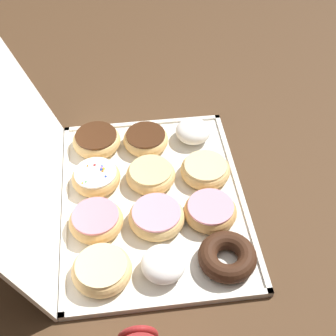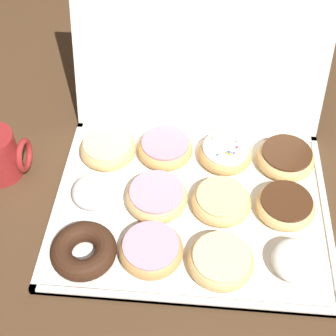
{
  "view_description": "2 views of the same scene",
  "coord_description": "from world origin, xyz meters",
  "px_view_note": "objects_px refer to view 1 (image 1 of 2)",
  "views": [
    {
      "loc": [
        -0.7,
        0.06,
        0.84
      ],
      "look_at": [
        0.05,
        -0.04,
        0.06
      ],
      "focal_mm": 51.18,
      "sensor_mm": 36.0,
      "label": 1
    },
    {
      "loc": [
        -0.0,
        -0.54,
        0.75
      ],
      "look_at": [
        -0.05,
        0.05,
        0.06
      ],
      "focal_mm": 49.95,
      "sensor_mm": 36.0,
      "label": 2
    }
  ],
  "objects_px": {
    "pink_frosted_donut_9": "(96,220)",
    "powdered_filled_donut_3": "(193,131)",
    "glazed_ring_donut_2": "(205,170)",
    "powdered_filled_donut_4": "(162,264)",
    "glazed_ring_donut_6": "(149,175)",
    "chocolate_frosted_donut_11": "(97,140)",
    "chocolate_frosted_donut_7": "(146,139)",
    "donut_box": "(154,200)",
    "glazed_ring_donut_8": "(102,270)",
    "sprinkle_donut_10": "(96,177)",
    "pink_frosted_donut_5": "(154,217)",
    "pink_frosted_donut_1": "(210,211)",
    "chocolate_cake_ring_donut_0": "(227,257)"
  },
  "relations": [
    {
      "from": "pink_frosted_donut_9",
      "to": "powdered_filled_donut_3",
      "type": "bearing_deg",
      "value": -44.88
    },
    {
      "from": "glazed_ring_donut_2",
      "to": "powdered_filled_donut_4",
      "type": "height_order",
      "value": "powdered_filled_donut_4"
    },
    {
      "from": "glazed_ring_donut_6",
      "to": "chocolate_frosted_donut_11",
      "type": "height_order",
      "value": "chocolate_frosted_donut_11"
    },
    {
      "from": "chocolate_frosted_donut_7",
      "to": "chocolate_frosted_donut_11",
      "type": "distance_m",
      "value": 0.12
    },
    {
      "from": "powdered_filled_donut_4",
      "to": "glazed_ring_donut_2",
      "type": "bearing_deg",
      "value": -28.27
    },
    {
      "from": "donut_box",
      "to": "glazed_ring_donut_8",
      "type": "distance_m",
      "value": 0.22
    },
    {
      "from": "sprinkle_donut_10",
      "to": "chocolate_frosted_donut_7",
      "type": "bearing_deg",
      "value": -48.18
    },
    {
      "from": "powdered_filled_donut_4",
      "to": "glazed_ring_donut_8",
      "type": "bearing_deg",
      "value": 87.4
    },
    {
      "from": "sprinkle_donut_10",
      "to": "chocolate_frosted_donut_11",
      "type": "relative_size",
      "value": 0.95
    },
    {
      "from": "pink_frosted_donut_5",
      "to": "sprinkle_donut_10",
      "type": "bearing_deg",
      "value": 42.48
    },
    {
      "from": "chocolate_frosted_donut_7",
      "to": "sprinkle_donut_10",
      "type": "bearing_deg",
      "value": 131.82
    },
    {
      "from": "chocolate_frosted_donut_7",
      "to": "glazed_ring_donut_2",
      "type": "bearing_deg",
      "value": -133.75
    },
    {
      "from": "glazed_ring_donut_8",
      "to": "sprinkle_donut_10",
      "type": "xyz_separation_m",
      "value": [
        0.25,
        0.01,
        0.0
      ]
    },
    {
      "from": "glazed_ring_donut_2",
      "to": "pink_frosted_donut_5",
      "type": "distance_m",
      "value": 0.18
    },
    {
      "from": "glazed_ring_donut_2",
      "to": "donut_box",
      "type": "bearing_deg",
      "value": 114.22
    },
    {
      "from": "donut_box",
      "to": "glazed_ring_donut_6",
      "type": "relative_size",
      "value": 4.61
    },
    {
      "from": "pink_frosted_donut_1",
      "to": "sprinkle_donut_10",
      "type": "height_order",
      "value": "sprinkle_donut_10"
    },
    {
      "from": "chocolate_frosted_donut_7",
      "to": "donut_box",
      "type": "bearing_deg",
      "value": 179.5
    },
    {
      "from": "glazed_ring_donut_6",
      "to": "chocolate_frosted_donut_7",
      "type": "xyz_separation_m",
      "value": [
        0.12,
        -0.0,
        -0.0
      ]
    },
    {
      "from": "chocolate_cake_ring_donut_0",
      "to": "glazed_ring_donut_6",
      "type": "bearing_deg",
      "value": 28.63
    },
    {
      "from": "glazed_ring_donut_8",
      "to": "sprinkle_donut_10",
      "type": "bearing_deg",
      "value": 1.33
    },
    {
      "from": "chocolate_cake_ring_donut_0",
      "to": "powdered_filled_donut_3",
      "type": "height_order",
      "value": "powdered_filled_donut_3"
    },
    {
      "from": "glazed_ring_donut_2",
      "to": "glazed_ring_donut_6",
      "type": "distance_m",
      "value": 0.13
    },
    {
      "from": "glazed_ring_donut_8",
      "to": "sprinkle_donut_10",
      "type": "relative_size",
      "value": 1.06
    },
    {
      "from": "chocolate_cake_ring_donut_0",
      "to": "sprinkle_donut_10",
      "type": "height_order",
      "value": "sprinkle_donut_10"
    },
    {
      "from": "chocolate_cake_ring_donut_0",
      "to": "glazed_ring_donut_6",
      "type": "relative_size",
      "value": 1.02
    },
    {
      "from": "chocolate_frosted_donut_7",
      "to": "pink_frosted_donut_1",
      "type": "bearing_deg",
      "value": -154.7
    },
    {
      "from": "chocolate_cake_ring_donut_0",
      "to": "glazed_ring_donut_8",
      "type": "xyz_separation_m",
      "value": [
        0.0,
        0.25,
        0.0
      ]
    },
    {
      "from": "chocolate_cake_ring_donut_0",
      "to": "powdered_filled_donut_3",
      "type": "xyz_separation_m",
      "value": [
        0.37,
        0.01,
        0.0
      ]
    },
    {
      "from": "pink_frosted_donut_1",
      "to": "glazed_ring_donut_8",
      "type": "xyz_separation_m",
      "value": [
        -0.12,
        0.24,
        -0.0
      ]
    },
    {
      "from": "chocolate_cake_ring_donut_0",
      "to": "pink_frosted_donut_1",
      "type": "relative_size",
      "value": 1.02
    },
    {
      "from": "chocolate_cake_ring_donut_0",
      "to": "glazed_ring_donut_8",
      "type": "height_order",
      "value": "chocolate_cake_ring_donut_0"
    },
    {
      "from": "chocolate_cake_ring_donut_0",
      "to": "chocolate_frosted_donut_7",
      "type": "height_order",
      "value": "chocolate_cake_ring_donut_0"
    },
    {
      "from": "donut_box",
      "to": "pink_frosted_donut_1",
      "type": "xyz_separation_m",
      "value": [
        -0.07,
        -0.12,
        0.02
      ]
    },
    {
      "from": "pink_frosted_donut_5",
      "to": "powdered_filled_donut_3",
      "type": "bearing_deg",
      "value": -26.08
    },
    {
      "from": "powdered_filled_donut_4",
      "to": "pink_frosted_donut_5",
      "type": "height_order",
      "value": "powdered_filled_donut_4"
    },
    {
      "from": "chocolate_cake_ring_donut_0",
      "to": "glazed_ring_donut_6",
      "type": "distance_m",
      "value": 0.28
    },
    {
      "from": "glazed_ring_donut_2",
      "to": "sprinkle_donut_10",
      "type": "distance_m",
      "value": 0.26
    },
    {
      "from": "glazed_ring_donut_6",
      "to": "sprinkle_donut_10",
      "type": "relative_size",
      "value": 1.02
    },
    {
      "from": "glazed_ring_donut_6",
      "to": "glazed_ring_donut_8",
      "type": "relative_size",
      "value": 0.97
    },
    {
      "from": "chocolate_cake_ring_donut_0",
      "to": "chocolate_frosted_donut_7",
      "type": "xyz_separation_m",
      "value": [
        0.36,
        0.13,
        -0.0
      ]
    },
    {
      "from": "powdered_filled_donut_3",
      "to": "chocolate_frosted_donut_7",
      "type": "relative_size",
      "value": 0.78
    },
    {
      "from": "glazed_ring_donut_8",
      "to": "pink_frosted_donut_9",
      "type": "relative_size",
      "value": 1.03
    },
    {
      "from": "pink_frosted_donut_5",
      "to": "chocolate_cake_ring_donut_0",
      "type": "bearing_deg",
      "value": -131.17
    },
    {
      "from": "glazed_ring_donut_8",
      "to": "pink_frosted_donut_9",
      "type": "distance_m",
      "value": 0.12
    },
    {
      "from": "powdered_filled_donut_4",
      "to": "chocolate_frosted_donut_7",
      "type": "height_order",
      "value": "powdered_filled_donut_4"
    },
    {
      "from": "chocolate_frosted_donut_7",
      "to": "pink_frosted_donut_5",
      "type": "bearing_deg",
      "value": 178.56
    },
    {
      "from": "glazed_ring_donut_8",
      "to": "powdered_filled_donut_3",
      "type": "bearing_deg",
      "value": -32.98
    },
    {
      "from": "glazed_ring_donut_2",
      "to": "chocolate_cake_ring_donut_0",
      "type": "bearing_deg",
      "value": -179.89
    },
    {
      "from": "chocolate_cake_ring_donut_0",
      "to": "pink_frosted_donut_5",
      "type": "relative_size",
      "value": 0.98
    }
  ]
}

